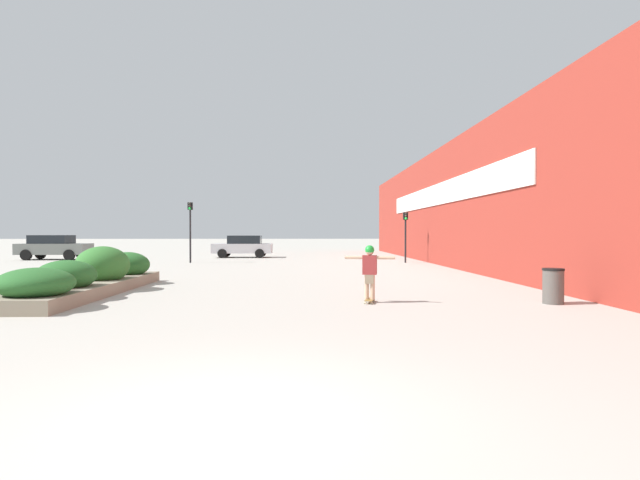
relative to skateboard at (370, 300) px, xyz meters
The scene contains 11 objects.
ground_plane 8.35m from the skateboard, 106.70° to the right, with size 300.00×300.00×0.00m, color #ADA89E.
building_wall_right 14.75m from the skateboard, 64.74° to the left, with size 0.67×49.39×6.59m.
planter_box 8.31m from the skateboard, 165.93° to the left, with size 1.78×8.20×1.39m.
skateboard is the anchor object (origin of this frame).
skateboarder 0.87m from the skateboard, 75.96° to the right, with size 1.29×0.40×1.40m.
trash_bin 4.69m from the skateboard, ahead, with size 0.54×0.54×0.91m.
car_leftmost 24.86m from the skateboard, 104.58° to the left, with size 4.32×2.05×1.62m.
car_center_left 28.48m from the skateboard, 131.15° to the left, with size 4.53×2.01×1.66m.
car_center_right 28.56m from the skateboard, 57.87° to the left, with size 4.01×1.98×1.53m.
traffic_light_left 19.71m from the skateboard, 116.23° to the left, with size 0.28×0.30×3.67m.
traffic_light_right 17.90m from the skateboard, 75.62° to the left, with size 0.28×0.30×3.06m.
Camera 1 is at (0.73, -4.85, 1.81)m, focal length 28.00 mm.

